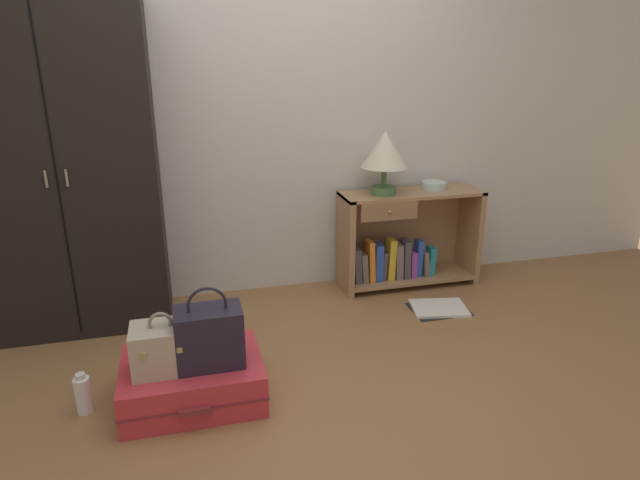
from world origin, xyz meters
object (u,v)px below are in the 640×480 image
at_px(wardrobe, 65,170).
at_px(open_book_on_floor, 439,308).
at_px(bookshelf, 403,241).
at_px(table_lamp, 385,152).
at_px(suitcase_large, 193,380).
at_px(handbag, 209,336).
at_px(bottle, 83,394).
at_px(train_case, 163,348).
at_px(bowl, 434,185).

height_order(wardrobe, open_book_on_floor, wardrobe).
relative_size(bookshelf, table_lamp, 2.34).
bearing_deg(suitcase_large, table_lamp, 37.40).
distance_m(suitcase_large, handbag, 0.26).
bearing_deg(bottle, handbag, -6.95).
bearing_deg(table_lamp, wardrobe, -178.65).
bearing_deg(bookshelf, train_case, -146.40).
xyz_separation_m(wardrobe, handbag, (0.69, -1.01, -0.60)).
distance_m(bookshelf, suitcase_large, 1.83).
relative_size(bowl, handbag, 0.44).
xyz_separation_m(wardrobe, bowl, (2.32, 0.09, -0.25)).
xyz_separation_m(train_case, open_book_on_floor, (1.69, 0.61, -0.31)).
height_order(suitcase_large, bottle, suitcase_large).
height_order(suitcase_large, train_case, train_case).
height_order(handbag, bottle, handbag).
bearing_deg(wardrobe, bottle, -83.08).
height_order(bookshelf, open_book_on_floor, bookshelf).
distance_m(suitcase_large, bottle, 0.49).
bearing_deg(train_case, handbag, -2.07).
xyz_separation_m(wardrobe, bottle, (0.11, -0.94, -0.86)).
xyz_separation_m(bowl, train_case, (-1.83, -1.09, -0.39)).
distance_m(bowl, bottle, 2.51).
bearing_deg(bookshelf, handbag, -142.48).
distance_m(suitcase_large, train_case, 0.25).
bearing_deg(bowl, train_case, -149.19).
xyz_separation_m(bowl, bottle, (-2.21, -1.03, -0.61)).
bearing_deg(open_book_on_floor, bottle, -165.00).
bearing_deg(train_case, bottle, 170.36).
bearing_deg(suitcase_large, bottle, 177.02).
bearing_deg(open_book_on_floor, table_lamp, 119.13).
distance_m(table_lamp, handbag, 1.74).
height_order(suitcase_large, open_book_on_floor, suitcase_large).
relative_size(wardrobe, bottle, 9.51).
height_order(table_lamp, suitcase_large, table_lamp).
bearing_deg(wardrobe, handbag, -55.61).
bearing_deg(bottle, wardrobe, 96.92).
bearing_deg(bookshelf, bottle, -153.04).
height_order(handbag, open_book_on_floor, handbag).
height_order(bookshelf, table_lamp, table_lamp).
xyz_separation_m(wardrobe, train_case, (0.49, -1.00, -0.64)).
relative_size(bookshelf, suitcase_large, 1.50).
distance_m(bowl, train_case, 2.17).
distance_m(bookshelf, bottle, 2.24).
bearing_deg(train_case, bowl, 30.81).
xyz_separation_m(handbag, open_book_on_floor, (1.48, 0.62, -0.34)).
height_order(wardrobe, suitcase_large, wardrobe).
relative_size(wardrobe, suitcase_large, 2.92).
height_order(table_lamp, handbag, table_lamp).
relative_size(bookshelf, bowl, 5.83).
distance_m(wardrobe, bowl, 2.33).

